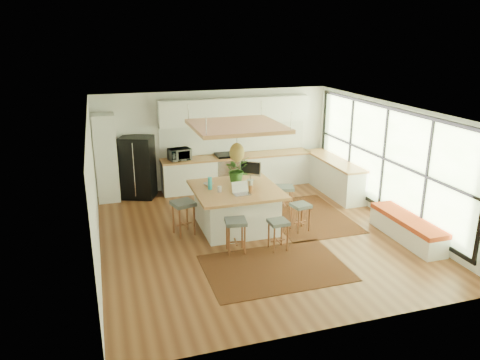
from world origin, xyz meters
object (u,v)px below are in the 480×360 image
object	(u,v)px
stool_right_front	(300,215)
stool_right_back	(285,199)
stool_near_left	(236,235)
microwave	(179,153)
fridge	(138,163)
stool_near_right	(278,233)
island	(236,208)
island_plant	(236,172)
laptop	(242,189)
stool_left_side	(184,219)
monitor	(250,169)

from	to	relation	value
stool_right_front	stool_right_back	size ratio (longest dim) A/B	0.93
stool_near_left	microwave	size ratio (longest dim) A/B	1.22
microwave	stool_right_back	bearing A→B (deg)	-57.23
fridge	stool_near_left	xyz separation A→B (m)	(1.51, -3.85, -0.57)
stool_near_left	stool_near_right	bearing A→B (deg)	-10.12
island	island_plant	bearing A→B (deg)	72.10
laptop	stool_left_side	bearing A→B (deg)	156.13
fridge	stool_left_side	xyz separation A→B (m)	(0.69, -2.70, -0.57)
stool_near_left	microwave	world-z (taller)	microwave
fridge	laptop	size ratio (longest dim) A/B	4.27
fridge	monitor	bearing A→B (deg)	-22.31
stool_near_right	microwave	distance (m)	4.27
stool_near_left	laptop	distance (m)	1.07
fridge	island_plant	size ratio (longest dim) A/B	2.76
island_plant	stool_left_side	bearing A→B (deg)	-161.54
stool_near_right	stool_right_front	world-z (taller)	stool_near_right
island	microwave	world-z (taller)	microwave
island	laptop	xyz separation A→B (m)	(0.00, -0.42, 0.58)
stool_right_front	island	bearing A→B (deg)	156.23
microwave	stool_right_front	bearing A→B (deg)	-69.43
stool_near_right	island_plant	size ratio (longest dim) A/B	1.06
stool_left_side	microwave	size ratio (longest dim) A/B	1.33
monitor	stool_right_back	bearing A→B (deg)	40.56
fridge	monitor	xyz separation A→B (m)	(2.35, -2.25, 0.26)
stool_near_right	microwave	bearing A→B (deg)	107.19
fridge	island_plant	bearing A→B (deg)	-26.82
microwave	laptop	bearing A→B (deg)	-87.82
stool_right_back	monitor	bearing A→B (deg)	-175.70
stool_near_right	stool_right_back	bearing A→B (deg)	63.71
laptop	stool_right_front	bearing A→B (deg)	-11.00
stool_near_left	stool_right_front	bearing A→B (deg)	19.23
monitor	island_plant	distance (m)	0.34
laptop	monitor	size ratio (longest dim) A/B	0.77
stool_right_back	stool_left_side	size ratio (longest dim) A/B	0.90
stool_near_right	island_plant	xyz separation A→B (m)	(-0.34, 1.74, 0.81)
stool_near_right	stool_left_side	bearing A→B (deg)	142.06
stool_right_front	microwave	bearing A→B (deg)	122.02
stool_left_side	laptop	bearing A→B (deg)	-19.55
stool_near_left	stool_near_right	distance (m)	0.85
fridge	stool_right_front	xyz separation A→B (m)	(3.17, -3.28, -0.57)
fridge	island	xyz separation A→B (m)	(1.87, -2.71, -0.46)
fridge	stool_near_right	world-z (taller)	fridge
stool_right_front	laptop	size ratio (longest dim) A/B	1.63
fridge	stool_right_front	world-z (taller)	fridge
monitor	island	bearing A→B (deg)	-100.51
island	stool_near_right	bearing A→B (deg)	-69.57
stool_near_right	stool_right_back	distance (m)	2.03
island_plant	stool_right_front	bearing A→B (deg)	-41.30
monitor	stool_left_side	bearing A→B (deg)	-128.58
stool_left_side	island_plant	size ratio (longest dim) A/B	1.27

